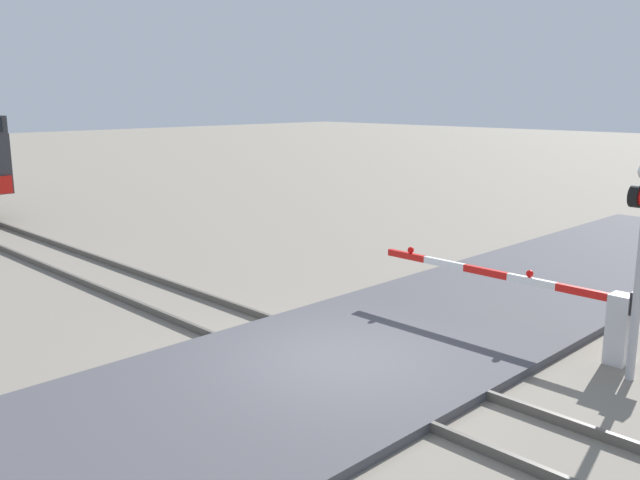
# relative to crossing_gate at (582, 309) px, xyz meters

# --- Properties ---
(ground_plane) EXTENTS (160.00, 160.00, 0.00)m
(ground_plane) POSITION_rel_crossing_gate_xyz_m (-3.55, 2.65, -0.84)
(ground_plane) COLOR gray
(rail_track_left) EXTENTS (0.08, 80.00, 0.15)m
(rail_track_left) POSITION_rel_crossing_gate_xyz_m (-4.27, 2.65, -0.77)
(rail_track_left) COLOR #59544C
(rail_track_left) RESTS_ON ground_plane
(rail_track_right) EXTENTS (0.08, 80.00, 0.15)m
(rail_track_right) POSITION_rel_crossing_gate_xyz_m (-2.84, 2.65, -0.77)
(rail_track_right) COLOR #59544C
(rail_track_right) RESTS_ON ground_plane
(road_surface) EXTENTS (36.00, 5.06, 0.15)m
(road_surface) POSITION_rel_crossing_gate_xyz_m (-3.55, 2.65, -0.77)
(road_surface) COLOR #47474C
(road_surface) RESTS_ON ground_plane
(crossing_gate) EXTENTS (0.36, 5.64, 1.36)m
(crossing_gate) POSITION_rel_crossing_gate_xyz_m (0.00, 0.00, 0.00)
(crossing_gate) COLOR silver
(crossing_gate) RESTS_ON ground_plane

